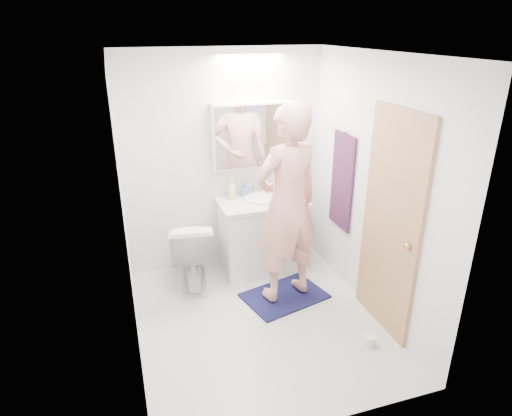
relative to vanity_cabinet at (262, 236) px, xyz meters
name	(u,v)px	position (x,y,z in m)	size (l,w,h in m)	color
floor	(259,320)	(-0.35, -0.96, -0.39)	(2.50, 2.50, 0.00)	silver
ceiling	(260,53)	(-0.35, -0.96, 2.01)	(2.50, 2.50, 0.00)	white
wall_back	(224,163)	(-0.35, 0.29, 0.81)	(2.50, 2.50, 0.00)	white
wall_front	(324,277)	(-0.35, -2.21, 0.81)	(2.50, 2.50, 0.00)	white
wall_left	(125,219)	(-1.45, -0.96, 0.81)	(2.50, 2.50, 0.00)	white
wall_right	(373,189)	(0.75, -0.96, 0.81)	(2.50, 2.50, 0.00)	white
vanity_cabinet	(262,236)	(0.00, 0.00, 0.00)	(0.90, 0.55, 0.78)	white
countertop	(262,202)	(0.00, 0.00, 0.41)	(0.95, 0.58, 0.04)	white
sink_basin	(261,198)	(0.00, 0.03, 0.45)	(0.36, 0.36, 0.03)	white
faucet	(256,187)	(0.00, 0.22, 0.51)	(0.02, 0.02, 0.16)	#BBBBBF
medicine_cabinet	(252,135)	(-0.05, 0.21, 1.11)	(0.88, 0.14, 0.70)	white
mirror_panel	(254,137)	(-0.05, 0.13, 1.11)	(0.84, 0.01, 0.66)	silver
toilet	(192,251)	(-0.82, -0.12, 0.00)	(0.43, 0.76, 0.77)	white
bath_rug	(284,296)	(0.03, -0.67, -0.38)	(0.80, 0.55, 0.02)	#141640
person	(287,205)	(0.03, -0.67, 0.63)	(0.71, 0.47, 1.95)	#DE9A85
door	(391,225)	(0.73, -1.31, 0.61)	(0.04, 0.80, 2.00)	#A77953
door_knob	(407,246)	(0.69, -1.61, 0.56)	(0.06, 0.06, 0.06)	gold
towel	(342,181)	(0.73, -0.41, 0.71)	(0.02, 0.42, 1.00)	#112038
towel_hook	(345,132)	(0.72, -0.41, 1.23)	(0.02, 0.02, 0.07)	silver
soap_bottle_a	(232,189)	(-0.30, 0.15, 0.55)	(0.09, 0.09, 0.23)	beige
soap_bottle_b	(245,189)	(-0.14, 0.18, 0.51)	(0.08, 0.08, 0.17)	#5480B4
toothbrush_cup	(274,190)	(0.20, 0.16, 0.47)	(0.10, 0.10, 0.09)	#3A4BAF
toilet_paper_roll	(370,341)	(0.46, -1.60, -0.34)	(0.11, 0.11, 0.10)	silver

